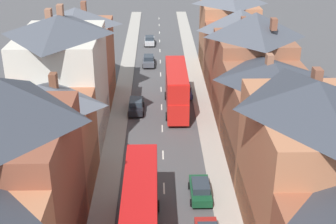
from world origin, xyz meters
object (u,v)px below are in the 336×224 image
object	(u,v)px
double_decker_bus_mid_street	(176,88)
car_parked_left_b	(136,105)
car_near_silver	(149,60)
double_decker_bus_lead	(141,207)
car_near_blue	(200,189)
car_parked_left_a	(150,40)
car_parked_right_a	(185,90)

from	to	relation	value
double_decker_bus_mid_street	car_parked_left_b	size ratio (longest dim) A/B	2.39
double_decker_bus_mid_street	car_near_silver	bearing A→B (deg)	101.96
double_decker_bus_mid_street	double_decker_bus_lead	bearing A→B (deg)	-98.59
car_near_blue	car_near_silver	size ratio (longest dim) A/B	0.97
double_decker_bus_mid_street	car_parked_left_a	distance (m)	28.64
car_near_silver	car_parked_left_b	distance (m)	17.46
double_decker_bus_mid_street	car_near_silver	size ratio (longest dim) A/B	2.54
car_near_silver	car_parked_left_b	size ratio (longest dim) A/B	0.94
car_parked_left_a	car_parked_left_b	xyz separation A→B (m)	(-1.30, -28.80, 0.03)
double_decker_bus_lead	car_parked_left_a	distance (m)	52.23
car_near_blue	car_parked_left_b	world-z (taller)	car_parked_left_b
car_parked_right_a	car_parked_left_b	distance (m)	7.93
double_decker_bus_mid_street	car_near_blue	world-z (taller)	double_decker_bus_mid_street
car_near_silver	car_parked_right_a	xyz separation A→B (m)	(4.90, -12.47, -0.02)
double_decker_bus_mid_street	car_near_silver	xyz separation A→B (m)	(-3.59, 16.95, -1.98)
double_decker_bus_mid_street	car_parked_left_a	bearing A→B (deg)	97.22
double_decker_bus_lead	car_parked_right_a	size ratio (longest dim) A/B	2.49
car_near_silver	car_parked_left_a	distance (m)	11.40
car_near_blue	car_parked_left_b	bearing A→B (deg)	108.87
double_decker_bus_lead	car_parked_right_a	distance (m)	28.82
car_near_blue	car_parked_left_a	size ratio (longest dim) A/B	1.08
car_near_blue	car_parked_left_b	size ratio (longest dim) A/B	0.91
car_near_blue	car_parked_left_a	distance (m)	47.20
double_decker_bus_mid_street	car_parked_left_b	distance (m)	5.29
car_parked_right_a	car_near_blue	bearing A→B (deg)	-90.00
double_decker_bus_lead	car_near_blue	world-z (taller)	double_decker_bus_lead
double_decker_bus_lead	double_decker_bus_mid_street	bearing A→B (deg)	81.41
car_parked_left_a	car_near_blue	bearing A→B (deg)	-84.04
double_decker_bus_lead	car_near_blue	xyz separation A→B (m)	(4.91, 5.25, -2.02)
car_parked_right_a	car_parked_left_b	world-z (taller)	car_parked_left_b
car_near_blue	car_near_silver	bearing A→B (deg)	97.85
car_near_blue	car_parked_left_a	xyz separation A→B (m)	(-4.90, 46.94, 0.02)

